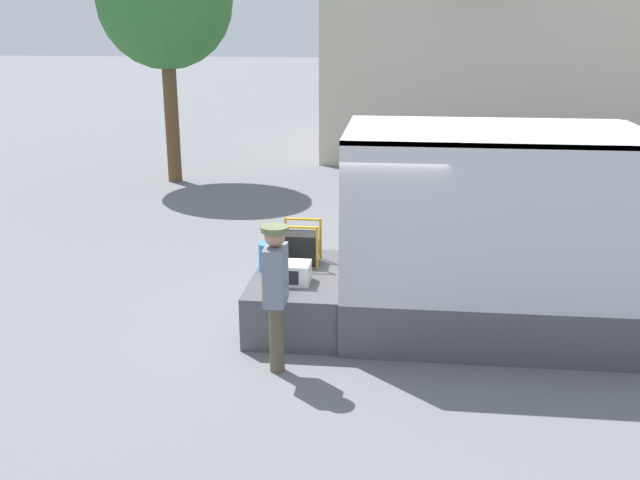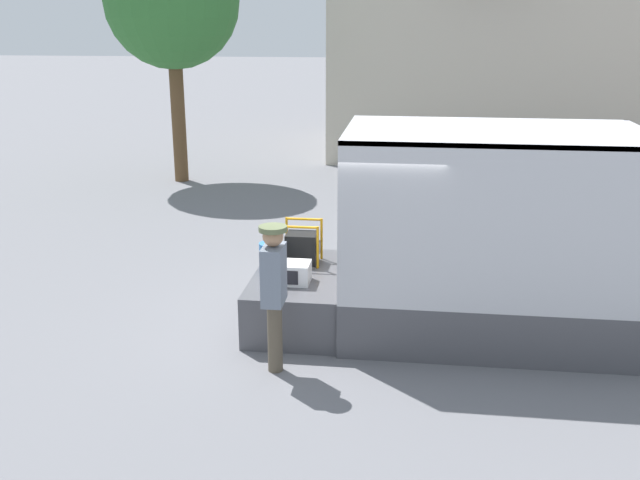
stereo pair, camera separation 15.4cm
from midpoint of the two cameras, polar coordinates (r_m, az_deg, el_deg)
ground_plane at (r=10.13m, az=2.46°, el=-6.55°), size 160.00×160.00×0.00m
box_truck at (r=10.16m, az=23.37°, el=-1.87°), size 5.91×2.33×2.75m
tailgate_deck at (r=10.06m, az=-1.11°, el=-4.53°), size 1.26×2.21×0.70m
microwave at (r=9.53m, az=-1.72°, el=-2.63°), size 0.46×0.41×0.28m
portable_generator at (r=10.28m, az=-0.95°, el=-0.59°), size 0.55×0.46×0.61m
orange_bucket at (r=10.00m, az=-3.55°, el=-1.34°), size 0.31×0.31×0.40m
worker_person at (r=8.35m, az=-3.18°, el=-3.44°), size 0.33×0.44×1.82m
house_backdrop at (r=24.53m, az=12.76°, el=16.69°), size 9.45×7.90×8.01m
street_tree at (r=19.04m, az=-11.54°, el=18.18°), size 3.37×3.37×6.26m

